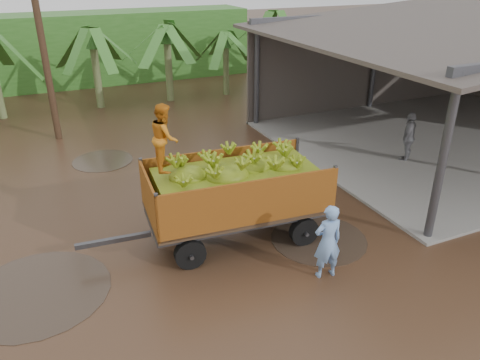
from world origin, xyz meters
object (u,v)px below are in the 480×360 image
object	(u,v)px
banana_trailer	(235,190)
man_grey	(409,137)
man_blue	(328,242)
utility_pole	(41,35)

from	to	relation	value
banana_trailer	man_grey	world-z (taller)	banana_trailer
banana_trailer	man_blue	xyz separation A→B (m)	(1.12, -2.20, -0.42)
banana_trailer	utility_pole	distance (m)	9.89
man_blue	man_grey	distance (m)	7.22
banana_trailer	man_blue	size ratio (longest dim) A/B	3.45
man_blue	man_grey	bearing A→B (deg)	-138.95
banana_trailer	man_grey	size ratio (longest dim) A/B	3.43
utility_pole	banana_trailer	bearing A→B (deg)	-70.06
banana_trailer	man_blue	world-z (taller)	banana_trailer
man_grey	man_blue	bearing A→B (deg)	3.00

